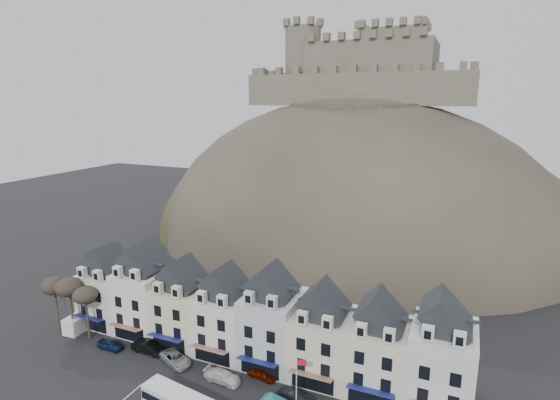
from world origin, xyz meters
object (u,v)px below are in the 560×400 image
Objects in this scene: bus_shelter at (272,400)px; car_charcoal at (296,397)px; flagpole at (297,385)px; white_van at (81,321)px; car_maroon at (262,373)px; car_silver at (176,359)px; car_white at (223,376)px; car_navy at (110,345)px; car_black at (149,347)px.

bus_shelter reaches higher than car_charcoal.
white_van is at bearing 172.00° from flagpole.
white_van reaches higher than car_maroon.
car_silver reaches higher than car_white.
bus_shelter reaches higher than car_navy.
bus_shelter is at bearing -15.35° from white_van.
car_charcoal is at bearing -108.14° from car_maroon.
car_silver is 1.15× the size of car_charcoal.
flagpole is 1.98× the size of car_navy.
car_navy is (8.03, -2.50, -0.54)m from white_van.
bus_shelter is at bearing -140.02° from flagpole.
car_navy is 0.79× the size of car_black.
car_silver is at bearing -97.24° from car_black.
car_white is at bearing -90.06° from car_navy.
car_silver reaches higher than car_maroon.
white_van is (-34.29, 6.90, -1.97)m from bus_shelter.
flagpole is 4.59m from car_charcoal.
car_silver is at bearing -9.36° from white_van.
car_maroon is (-4.41, 6.90, -2.50)m from bus_shelter.
car_silver is at bearing 169.39° from flagpole.
flagpole reaches higher than car_white.
white_van is at bearing 72.64° from car_navy.
car_white is at bearing -72.42° from car_silver.
white_van is 1.10× the size of car_black.
bus_shelter is 0.85× the size of flagpole.
car_maroon is (21.85, 2.50, -0.00)m from car_navy.
car_black reaches higher than car_charcoal.
car_black is at bearing 170.03° from flagpole.
car_charcoal reaches higher than car_maroon.
bus_shelter is at bearing -114.10° from car_white.
white_van is at bearing 172.44° from bus_shelter.
car_black is at bearing 105.99° from car_silver.
car_black is 21.83m from car_charcoal.
flagpole is 23.58m from car_black.
flagpole reaches higher than car_black.
bus_shelter is 3.00m from flagpole.
car_silver is (10.28, 0.78, 0.05)m from car_navy.
car_charcoal is at bearing 81.67° from bus_shelter.
car_silver is (18.31, -1.72, -0.49)m from white_van.
car_black reaches higher than car_maroon.
white_van is 35.32m from car_charcoal.
car_black is 4.90m from car_silver.
car_navy is at bearing 174.31° from bus_shelter.
car_charcoal is at bearing -90.06° from car_navy.
flagpole reaches higher than car_silver.
flagpole is 28.73m from car_navy.
car_silver is 1.04× the size of car_white.
car_silver is 1.30× the size of car_maroon.
white_van is at bearing 87.63° from car_white.
flagpole is (2.13, 1.78, 1.14)m from bus_shelter.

